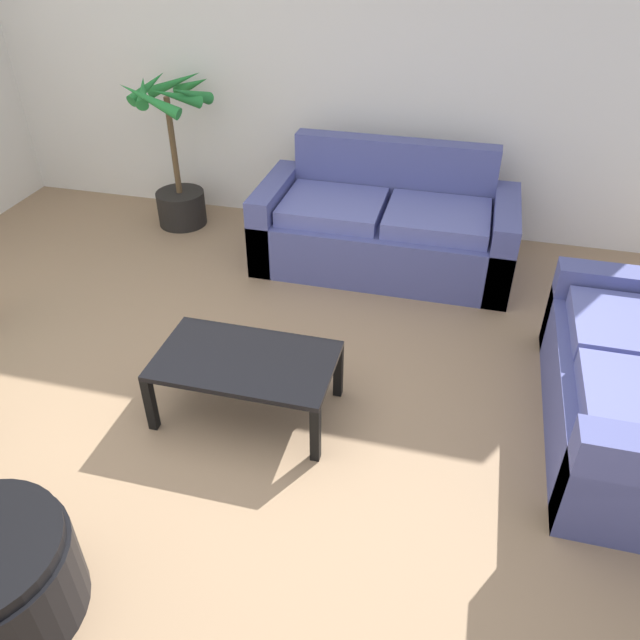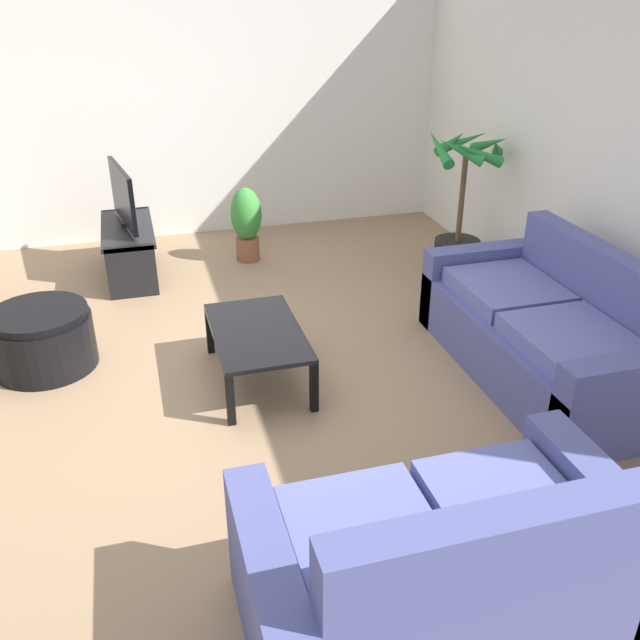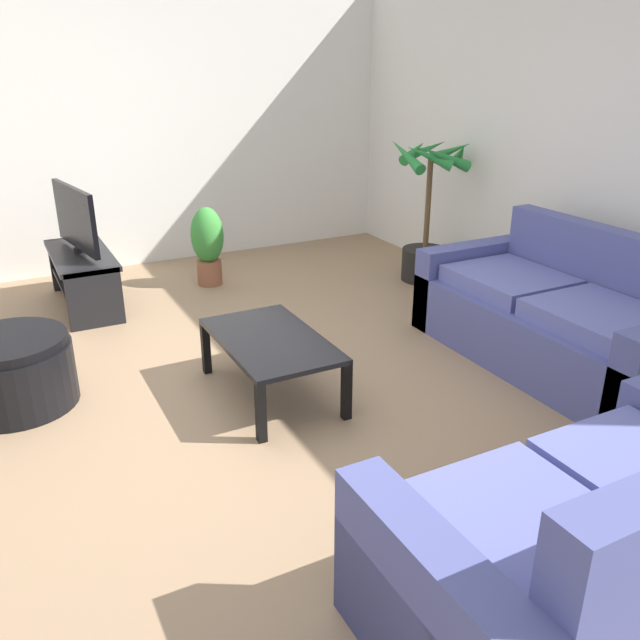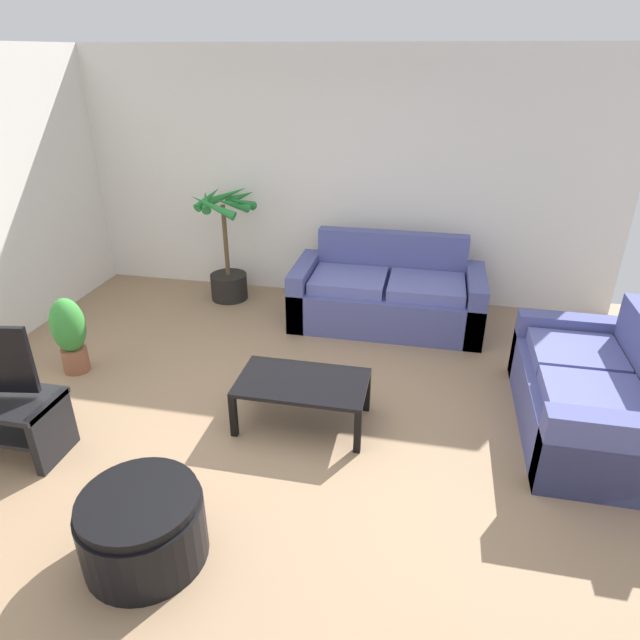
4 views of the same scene
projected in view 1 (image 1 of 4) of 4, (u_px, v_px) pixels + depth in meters
name	position (u px, v px, depth m)	size (l,w,h in m)	color
ground_plane	(199.00, 454.00, 3.34)	(6.60, 6.60, 0.00)	#937556
wall_back	(332.00, 62.00, 4.94)	(6.00, 0.06, 2.70)	silver
couch_main	(385.00, 229.00, 4.85)	(1.95, 0.90, 0.90)	#4C518C
coffee_table	(245.00, 365.00, 3.43)	(0.98, 0.58, 0.38)	black
potted_palm	(177.00, 166.00, 5.31)	(0.68, 0.72, 1.30)	black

